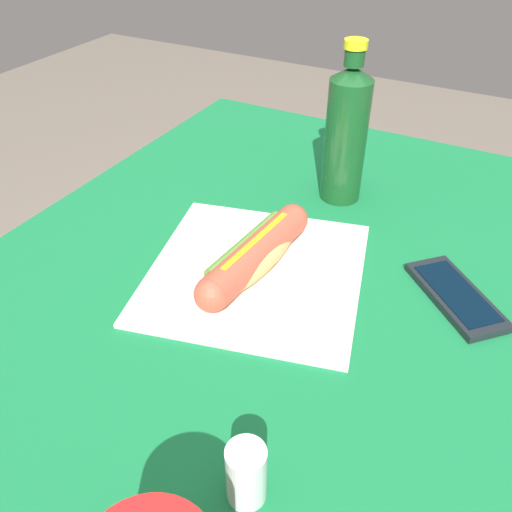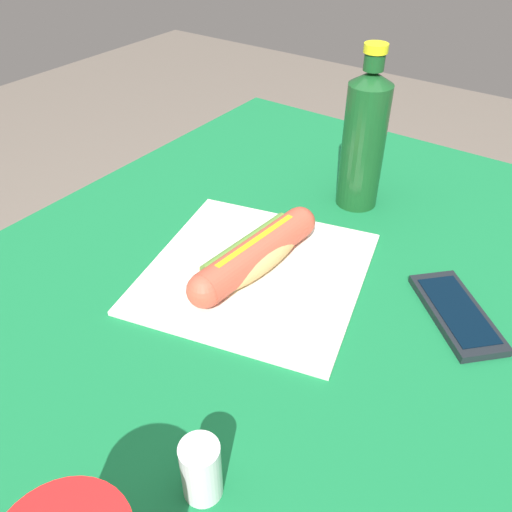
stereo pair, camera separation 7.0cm
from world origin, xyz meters
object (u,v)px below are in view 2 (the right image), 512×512
hot_dog (255,254)px  cell_phone (457,313)px  salt_shaker (201,470)px  soda_bottle (364,139)px

hot_dog → cell_phone: hot_dog is taller
hot_dog → salt_shaker: size_ratio=3.69×
hot_dog → salt_shaker: (-0.28, -0.14, -0.00)m
soda_bottle → salt_shaker: 0.54m
hot_dog → salt_shaker: 0.31m
cell_phone → salt_shaker: (-0.35, 0.11, 0.03)m
hot_dog → soda_bottle: soda_bottle is taller
cell_phone → soda_bottle: size_ratio=0.59×
soda_bottle → cell_phone: bearing=-127.4°
soda_bottle → salt_shaker: bearing=-167.9°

